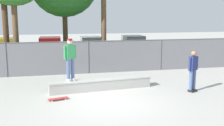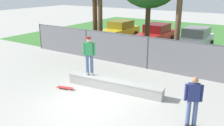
% 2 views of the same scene
% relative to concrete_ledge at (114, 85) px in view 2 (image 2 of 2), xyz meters
% --- Properties ---
extents(ground_plane, '(80.00, 80.00, 0.00)m').
position_rel_concrete_ledge_xyz_m(ground_plane, '(-0.07, -1.77, -0.26)').
color(ground_plane, '#ADAAA3').
extents(grass_strip, '(29.91, 20.00, 0.02)m').
position_rel_concrete_ledge_xyz_m(grass_strip, '(-0.07, 13.97, -0.25)').
color(grass_strip, '#3D7A33').
rests_on(grass_strip, ground).
extents(concrete_ledge, '(4.73, 0.95, 0.51)m').
position_rel_concrete_ledge_xyz_m(concrete_ledge, '(0.00, 0.00, 0.00)').
color(concrete_ledge, '#999993').
rests_on(concrete_ledge, ground).
extents(skateboarder, '(0.55, 0.40, 1.84)m').
position_rel_concrete_ledge_xyz_m(skateboarder, '(-1.37, -0.02, 1.28)').
color(skateboarder, beige).
rests_on(skateboarder, concrete_ledge).
extents(skateboard, '(0.82, 0.40, 0.09)m').
position_rel_concrete_ledge_xyz_m(skateboard, '(-1.96, -1.14, -0.18)').
color(skateboard, red).
rests_on(skateboard, ground).
extents(chainlink_fence, '(17.98, 0.07, 1.90)m').
position_rel_concrete_ledge_xyz_m(chainlink_fence, '(-0.07, 3.67, 0.78)').
color(chainlink_fence, '#4C4C51').
rests_on(chainlink_fence, ground).
extents(car_yellow, '(2.10, 4.24, 1.66)m').
position_rel_concrete_ledge_xyz_m(car_yellow, '(-5.74, 9.99, 0.58)').
color(car_yellow, gold).
rests_on(car_yellow, ground).
extents(car_red, '(2.10, 4.24, 1.66)m').
position_rel_concrete_ledge_xyz_m(car_red, '(-2.22, 9.92, 0.58)').
color(car_red, '#B21E1E').
rests_on(car_red, ground).
extents(car_white, '(2.10, 4.24, 1.66)m').
position_rel_concrete_ledge_xyz_m(car_white, '(1.00, 9.77, 0.58)').
color(car_white, silver).
rests_on(car_white, ground).
extents(bystander, '(0.56, 0.39, 1.82)m').
position_rel_concrete_ledge_xyz_m(bystander, '(3.87, -1.16, 0.75)').
color(bystander, black).
rests_on(bystander, ground).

